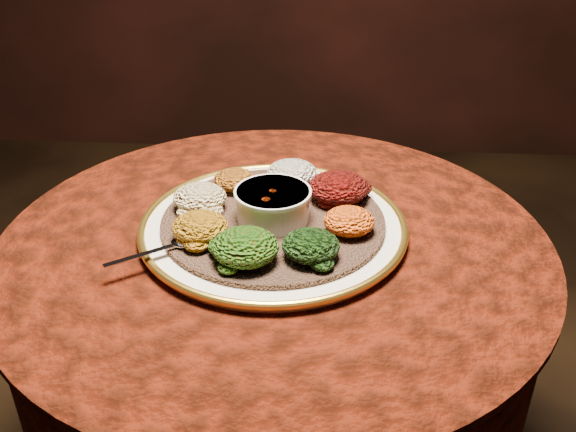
{
  "coord_description": "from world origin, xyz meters",
  "views": [
    {
      "loc": [
        0.09,
        -0.94,
        1.33
      ],
      "look_at": [
        0.02,
        0.03,
        0.76
      ],
      "focal_mm": 40.0,
      "sensor_mm": 36.0,
      "label": 1
    }
  ],
  "objects": [
    {
      "name": "portion_shiro",
      "position": [
        -0.08,
        0.12,
        0.78
      ],
      "size": [
        0.08,
        0.07,
        0.04
      ],
      "primitive_type": "ellipsoid",
      "color": "#894A10",
      "rests_on": "injera"
    },
    {
      "name": "table",
      "position": [
        0.0,
        0.0,
        0.55
      ],
      "size": [
        0.96,
        0.96,
        0.73
      ],
      "color": "black",
      "rests_on": "ground"
    },
    {
      "name": "portion_timatim",
      "position": [
        -0.13,
        0.04,
        0.78
      ],
      "size": [
        0.1,
        0.09,
        0.05
      ],
      "primitive_type": "ellipsoid",
      "color": "maroon",
      "rests_on": "injera"
    },
    {
      "name": "injera",
      "position": [
        -0.0,
        0.01,
        0.76
      ],
      "size": [
        0.4,
        0.4,
        0.01
      ],
      "primitive_type": "cylinder",
      "rotation": [
        0.0,
        0.0,
        0.02
      ],
      "color": "brown",
      "rests_on": "platter"
    },
    {
      "name": "platter",
      "position": [
        -0.0,
        0.01,
        0.75
      ],
      "size": [
        0.47,
        0.47,
        0.02
      ],
      "rotation": [
        0.0,
        0.0,
        -0.03
      ],
      "color": "silver",
      "rests_on": "table"
    },
    {
      "name": "portion_tikil",
      "position": [
        0.13,
        -0.02,
        0.78
      ],
      "size": [
        0.09,
        0.08,
        0.04
      ],
      "primitive_type": "ellipsoid",
      "color": "#A4770D",
      "rests_on": "injera"
    },
    {
      "name": "portion_mixveg",
      "position": [
        -0.03,
        -0.12,
        0.79
      ],
      "size": [
        0.11,
        0.1,
        0.05
      ],
      "primitive_type": "ellipsoid",
      "color": "#8D3909",
      "rests_on": "injera"
    },
    {
      "name": "portion_kik",
      "position": [
        -0.12,
        -0.06,
        0.78
      ],
      "size": [
        0.09,
        0.09,
        0.04
      ],
      "primitive_type": "ellipsoid",
      "color": "#9F630E",
      "rests_on": "injera"
    },
    {
      "name": "spoon",
      "position": [
        -0.15,
        -0.08,
        0.77
      ],
      "size": [
        0.14,
        0.1,
        0.01
      ],
      "rotation": [
        0.0,
        0.0,
        -2.54
      ],
      "color": "silver",
      "rests_on": "injera"
    },
    {
      "name": "portion_gomen",
      "position": [
        0.07,
        -0.1,
        0.78
      ],
      "size": [
        0.09,
        0.09,
        0.04
      ],
      "primitive_type": "ellipsoid",
      "color": "black",
      "rests_on": "injera"
    },
    {
      "name": "portion_kitfo",
      "position": [
        0.11,
        0.09,
        0.79
      ],
      "size": [
        0.11,
        0.1,
        0.05
      ],
      "primitive_type": "ellipsoid",
      "color": "black",
      "rests_on": "injera"
    },
    {
      "name": "portion_ayib",
      "position": [
        0.02,
        0.15,
        0.79
      ],
      "size": [
        0.1,
        0.09,
        0.05
      ],
      "primitive_type": "ellipsoid",
      "color": "beige",
      "rests_on": "injera"
    },
    {
      "name": "stew_bowl",
      "position": [
        -0.0,
        0.01,
        0.79
      ],
      "size": [
        0.13,
        0.13,
        0.06
      ],
      "color": "silver",
      "rests_on": "injera"
    }
  ]
}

